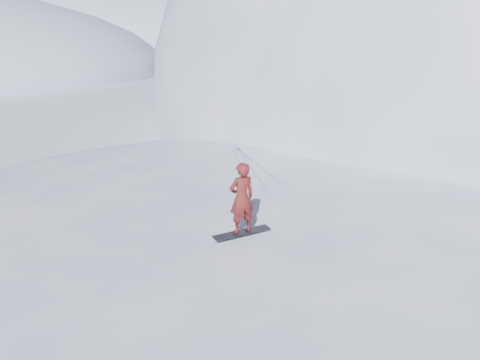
# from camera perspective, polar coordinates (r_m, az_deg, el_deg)

# --- Properties ---
(ground) EXTENTS (400.00, 400.00, 0.00)m
(ground) POSITION_cam_1_polar(r_m,az_deg,el_deg) (14.20, 8.22, -13.71)
(ground) COLOR white
(ground) RESTS_ON ground
(near_ridge) EXTENTS (36.00, 28.00, 4.80)m
(near_ridge) POSITION_cam_1_polar(r_m,az_deg,el_deg) (16.93, 9.77, -8.03)
(near_ridge) COLOR white
(near_ridge) RESTS_ON ground
(peak_shoulder) EXTENTS (28.00, 24.00, 18.00)m
(peak_shoulder) POSITION_cam_1_polar(r_m,az_deg,el_deg) (34.91, 18.66, 5.50)
(peak_shoulder) COLOR white
(peak_shoulder) RESTS_ON ground
(far_ridge_c) EXTENTS (140.00, 90.00, 36.00)m
(far_ridge_c) POSITION_cam_1_polar(r_m,az_deg,el_deg) (127.58, -20.20, 14.62)
(far_ridge_c) COLOR white
(far_ridge_c) RESTS_ON ground
(wind_bumps) EXTENTS (16.00, 14.40, 1.00)m
(wind_bumps) POSITION_cam_1_polar(r_m,az_deg,el_deg) (15.91, 4.85, -9.69)
(wind_bumps) COLOR white
(wind_bumps) RESTS_ON ground
(snowboard) EXTENTS (1.55, 0.92, 0.03)m
(snowboard) POSITION_cam_1_polar(r_m,az_deg,el_deg) (12.16, 0.20, -6.40)
(snowboard) COLOR black
(snowboard) RESTS_ON near_ridge
(snowboarder) EXTENTS (0.81, 0.69, 1.88)m
(snowboarder) POSITION_cam_1_polar(r_m,az_deg,el_deg) (11.78, 0.21, -2.22)
(snowboarder) COLOR maroon
(snowboarder) RESTS_ON snowboard
(board_tracks) EXTENTS (1.82, 5.97, 0.04)m
(board_tracks) POSITION_cam_1_polar(r_m,az_deg,el_deg) (17.89, 1.03, 2.14)
(board_tracks) COLOR silver
(board_tracks) RESTS_ON ground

